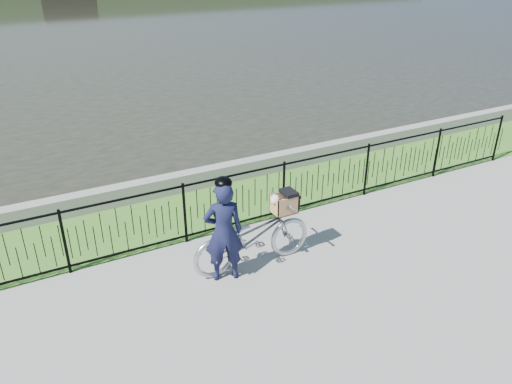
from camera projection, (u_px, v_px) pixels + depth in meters
ground at (280, 273)px, 8.07m from camera, size 120.00×120.00×0.00m
grass_strip at (215, 206)px, 10.12m from camera, size 60.00×2.00×0.01m
water at (37, 23)px, 34.19m from camera, size 120.00×120.00×0.00m
quay_wall at (197, 179)px, 10.83m from camera, size 60.00×0.30×0.40m
fence at (237, 201)px, 9.08m from camera, size 14.00×0.06×1.15m
bicycle_rig at (253, 236)px, 8.03m from camera, size 2.07×0.72×1.23m
cyclist at (224, 231)px, 7.58m from camera, size 0.69×0.54×1.74m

